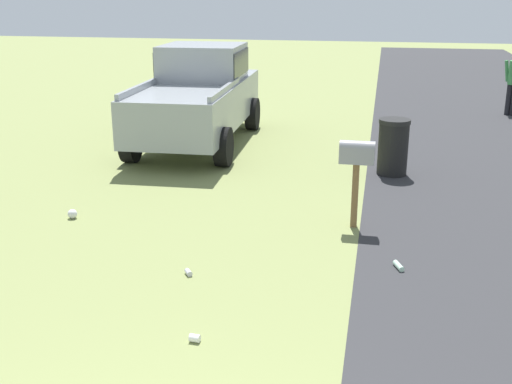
# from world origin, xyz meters

# --- Properties ---
(mailbox) EXTENTS (0.22, 0.49, 1.26)m
(mailbox) POSITION_xyz_m (6.74, -0.98, 1.01)
(mailbox) COLOR brown
(mailbox) RESTS_ON ground
(pickup_truck) EXTENTS (5.13, 2.26, 2.09)m
(pickup_truck) POSITION_xyz_m (11.34, 2.64, 1.10)
(pickup_truck) COLOR #93999E
(pickup_truck) RESTS_ON ground
(trash_bin) EXTENTS (0.57, 0.57, 1.03)m
(trash_bin) POSITION_xyz_m (9.58, -1.52, 0.52)
(trash_bin) COLOR black
(trash_bin) RESTS_ON ground
(litter_bottle_near_hydrant) EXTENTS (0.23, 0.14, 0.07)m
(litter_bottle_near_hydrant) POSITION_xyz_m (5.40, -1.59, 0.04)
(litter_bottle_near_hydrant) COLOR #B2D8BF
(litter_bottle_near_hydrant) RESTS_ON ground
(litter_cup_far_scatter) EXTENTS (0.09, 0.11, 0.08)m
(litter_cup_far_scatter) POSITION_xyz_m (3.30, 0.37, 0.04)
(litter_cup_far_scatter) COLOR white
(litter_cup_far_scatter) RESTS_ON ground
(litter_can_midfield_b) EXTENTS (0.14, 0.12, 0.07)m
(litter_can_midfield_b) POSITION_xyz_m (4.73, 0.87, 0.03)
(litter_can_midfield_b) COLOR silver
(litter_can_midfield_b) RESTS_ON ground
(litter_bag_by_mailbox) EXTENTS (0.14, 0.14, 0.14)m
(litter_bag_by_mailbox) POSITION_xyz_m (6.26, 3.14, 0.07)
(litter_bag_by_mailbox) COLOR silver
(litter_bag_by_mailbox) RESTS_ON ground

